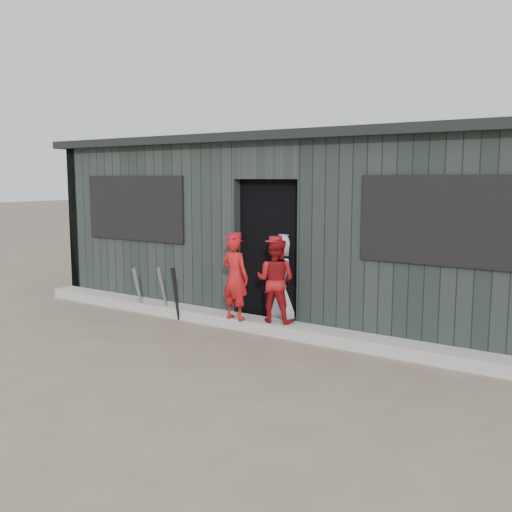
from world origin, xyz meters
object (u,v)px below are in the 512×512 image
Objects in this scene: bat_left at (138,290)px; player_grey_back at (288,279)px; player_red_right at (275,280)px; dugout at (317,225)px; bat_mid at (164,292)px; player_red_left at (235,277)px; bat_right at (176,294)px.

player_grey_back reaches higher than bat_left.
dugout is (-0.28, 1.66, 0.59)m from player_red_right.
bat_mid is at bearing 10.88° from player_grey_back.
bat_right is at bearing 10.22° from player_red_left.
bat_mid is (0.44, 0.07, 0.02)m from bat_left.
bat_right is at bearing -121.79° from dugout.
player_red_left is 0.76m from player_grey_back.
bat_right is 0.69× the size of player_red_left.
player_grey_back is (2.21, 0.64, 0.30)m from bat_left.
bat_left is 0.62× the size of player_red_left.
bat_left is 2.90m from dugout.
player_red_left is (1.76, 0.03, 0.36)m from bat_left.
player_red_right reaches higher than bat_mid.
player_grey_back reaches higher than player_red_right.
bat_mid is 0.65× the size of player_red_left.
dugout is at bearing -89.79° from player_red_right.
bat_mid reaches higher than bat_left.
dugout is (-0.21, 1.24, 0.64)m from player_grey_back.
player_grey_back is (1.42, 0.70, 0.26)m from bat_right.
player_red_left reaches higher than bat_right.
player_red_left is 1.03× the size of player_red_right.
bat_left is 1.80m from player_red_left.
dugout reaches higher than player_red_right.
bat_left is 0.90× the size of bat_right.
player_grey_back is (-0.06, 0.42, -0.05)m from player_red_right.
player_red_right reaches higher than bat_right.
player_red_right is 1.79m from dugout.
bat_right is at bearing -20.08° from bat_mid.
bat_left is 2.31m from player_red_right.
player_red_left is at bearing -97.24° from dugout.
bat_left is at bearing 5.81° from player_red_left.
bat_right is at bearing 1.41° from player_red_right.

